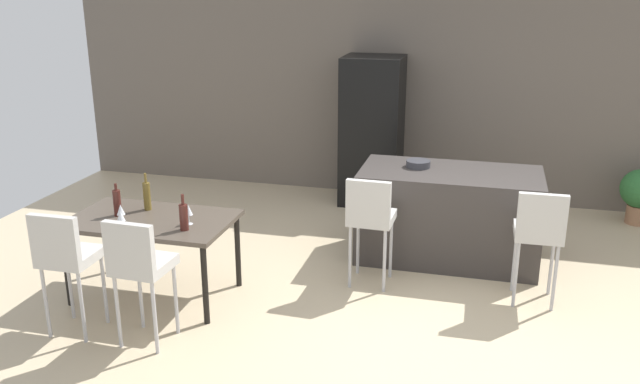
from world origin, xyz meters
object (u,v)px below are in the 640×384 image
dining_chair_far (139,262)px  fruit_bowl (418,164)px  wine_glass_end (121,216)px  refrigerator (372,131)px  bar_chair_middle (539,229)px  bar_chair_left (370,215)px  wine_bottle_near (184,217)px  wine_glass_middle (188,210)px  dining_table (152,225)px  kitchen_island (448,215)px  potted_plant (640,192)px  dining_chair_near (65,254)px  wine_bottle_right (117,202)px  wine_glass_far (121,210)px  wine_bottle_left (147,196)px

dining_chair_far → fruit_bowl: dining_chair_far is taller
dining_chair_far → wine_glass_end: size_ratio=6.03×
refrigerator → dining_chair_far: bearing=-105.5°
bar_chair_middle → bar_chair_left: bearing=180.0°
wine_bottle_near → wine_glass_middle: (-0.02, 0.13, 0.01)m
bar_chair_middle → dining_table: bar_chair_middle is taller
fruit_bowl → wine_glass_end: bearing=-139.4°
kitchen_island → bar_chair_middle: 1.19m
bar_chair_left → potted_plant: bar_chair_left is taller
bar_chair_left → wine_glass_end: bar_chair_left is taller
dining_chair_near → wine_bottle_right: size_ratio=3.58×
dining_chair_near → fruit_bowl: dining_chair_near is taller
bar_chair_left → wine_glass_far: size_ratio=6.03×
dining_chair_far → wine_bottle_near: bearing=81.4°
wine_bottle_left → dining_table: bearing=-54.9°
dining_table → fruit_bowl: size_ratio=5.82×
dining_table → dining_chair_near: (-0.32, -0.79, 0.03)m
dining_table → potted_plant: (4.54, 3.07, -0.29)m
dining_chair_near → wine_glass_end: bearing=64.1°
wine_bottle_right → wine_bottle_near: 0.74m
wine_glass_middle → refrigerator: refrigerator is taller
wine_glass_far → refrigerator: (1.56, 3.27, 0.06)m
dining_table → wine_glass_middle: bearing=-7.6°
refrigerator → bar_chair_left: bearing=-79.9°
dining_chair_far → potted_plant: dining_chair_far is taller
dining_chair_far → bar_chair_middle: bearing=26.4°
fruit_bowl → dining_chair_far: bearing=-127.5°
dining_table → wine_glass_middle: (0.39, -0.05, 0.19)m
wine_bottle_right → potted_plant: bearing=32.4°
dining_chair_far → wine_glass_far: dining_chair_far is taller
dining_table → wine_bottle_near: size_ratio=4.54×
wine_bottle_right → potted_plant: (4.86, 3.08, -0.48)m
wine_bottle_left → wine_bottle_near: bearing=-35.0°
kitchen_island → wine_bottle_near: size_ratio=5.69×
refrigerator → potted_plant: 3.20m
wine_bottle_near → dining_chair_far: bearing=-98.6°
kitchen_island → fruit_bowl: (-0.33, 0.07, 0.50)m
dining_chair_near → potted_plant: dining_chair_near is taller
wine_bottle_near → fruit_bowl: size_ratio=1.28×
dining_chair_far → fruit_bowl: (1.82, 2.37, 0.26)m
dining_table → dining_chair_near: bearing=-112.0°
refrigerator → potted_plant: refrigerator is taller
bar_chair_left → dining_chair_near: size_ratio=1.00×
wine_bottle_left → wine_glass_far: bearing=-95.4°
kitchen_island → potted_plant: size_ratio=2.73×
wine_bottle_near → potted_plant: (4.13, 3.26, -0.47)m
bar_chair_middle → wine_bottle_near: 3.00m
dining_table → wine_bottle_right: bearing=-178.3°
dining_table → refrigerator: (1.39, 3.08, 0.25)m
bar_chair_middle → wine_glass_far: bar_chair_middle is taller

